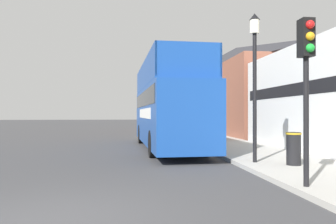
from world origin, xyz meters
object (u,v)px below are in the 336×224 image
tour_bus (167,110)px  traffic_signal (307,63)px  lamp_post_nearest (255,60)px  litter_bin (294,148)px  lamp_post_second (194,86)px  parked_car_ahead_of_bus (159,127)px

tour_bus → traffic_signal: 9.78m
lamp_post_nearest → litter_bin: (0.98, -0.73, -2.86)m
lamp_post_second → litter_bin: (1.13, -10.13, -2.77)m
parked_car_ahead_of_bus → traffic_signal: traffic_signal is taller
traffic_signal → lamp_post_second: bearing=89.5°
traffic_signal → litter_bin: (1.25, 2.93, -2.18)m
lamp_post_second → tour_bus: bearing=-120.7°
tour_bus → parked_car_ahead_of_bus: bearing=85.0°
lamp_post_nearest → traffic_signal: bearing=-94.1°
lamp_post_nearest → litter_bin: bearing=-36.4°
tour_bus → parked_car_ahead_of_bus: (0.49, 9.10, -1.23)m
lamp_post_second → litter_bin: lamp_post_second is taller
parked_car_ahead_of_bus → lamp_post_second: lamp_post_second is taller
traffic_signal → lamp_post_nearest: lamp_post_nearest is taller
tour_bus → traffic_signal: size_ratio=2.90×
lamp_post_nearest → tour_bus: bearing=110.9°
lamp_post_second → traffic_signal: bearing=-90.5°
litter_bin → lamp_post_second: bearing=96.3°
lamp_post_nearest → lamp_post_second: bearing=90.9°
lamp_post_nearest → lamp_post_second: size_ratio=1.03×
parked_car_ahead_of_bus → traffic_signal: (1.48, -18.63, 2.17)m
traffic_signal → lamp_post_second: size_ratio=0.77×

